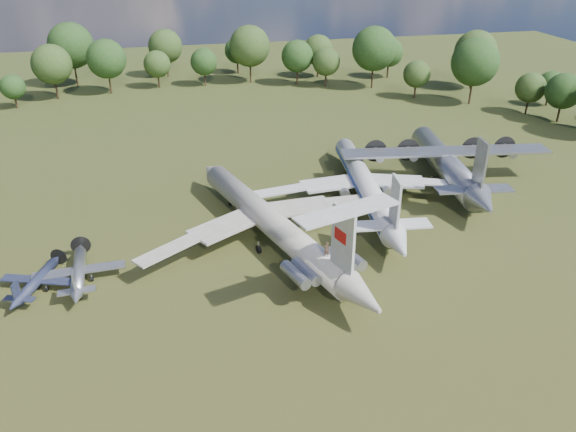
{
  "coord_description": "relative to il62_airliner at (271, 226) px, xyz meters",
  "views": [
    {
      "loc": [
        -7.32,
        -69.68,
        40.26
      ],
      "look_at": [
        7.48,
        -3.56,
        5.0
      ],
      "focal_mm": 35.0,
      "sensor_mm": 36.0,
      "label": 1
    }
  ],
  "objects": [
    {
      "name": "small_prop_northwest",
      "position": [
        -25.55,
        -4.64,
        -1.39
      ],
      "size": [
        12.17,
        16.02,
        2.26
      ],
      "primitive_type": null,
      "rotation": [
        0.0,
        0.0,
        0.06
      ],
      "color": "gray",
      "rests_on": "ground"
    },
    {
      "name": "small_prop_west",
      "position": [
        -30.44,
        -5.38,
        -1.56
      ],
      "size": [
        13.25,
        15.41,
        1.91
      ],
      "primitive_type": null,
      "rotation": [
        0.0,
        0.0,
        -0.33
      ],
      "color": "black",
      "rests_on": "ground"
    },
    {
      "name": "il62_airliner",
      "position": [
        0.0,
        0.0,
        0.0
      ],
      "size": [
        53.03,
        60.75,
        5.03
      ],
      "primitive_type": null,
      "rotation": [
        0.0,
        0.0,
        0.31
      ],
      "color": "silver",
      "rests_on": "ground"
    },
    {
      "name": "person_on_il62",
      "position": [
        4.24,
        -13.42,
        3.49
      ],
      "size": [
        0.73,
        0.49,
        1.96
      ],
      "primitive_type": "imported",
      "rotation": [
        0.0,
        0.0,
        3.17
      ],
      "color": "#91644A",
      "rests_on": "il62_airliner"
    },
    {
      "name": "an12_transport",
      "position": [
        33.91,
        14.21,
        0.16
      ],
      "size": [
        41.81,
        45.45,
        5.36
      ],
      "primitive_type": null,
      "rotation": [
        0.0,
        0.0,
        -0.14
      ],
      "color": "#AAADB2",
      "rests_on": "ground"
    },
    {
      "name": "tu104_jet",
      "position": [
        17.37,
        9.47,
        -0.13
      ],
      "size": [
        40.99,
        51.41,
        4.76
      ],
      "primitive_type": null,
      "rotation": [
        0.0,
        0.0,
        -0.12
      ],
      "color": "silver",
      "rests_on": "ground"
    },
    {
      "name": "ground",
      "position": [
        -5.44,
        1.33,
        -2.51
      ],
      "size": [
        300.0,
        300.0,
        0.0
      ],
      "primitive_type": "plane",
      "color": "#214015",
      "rests_on": "ground"
    }
  ]
}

